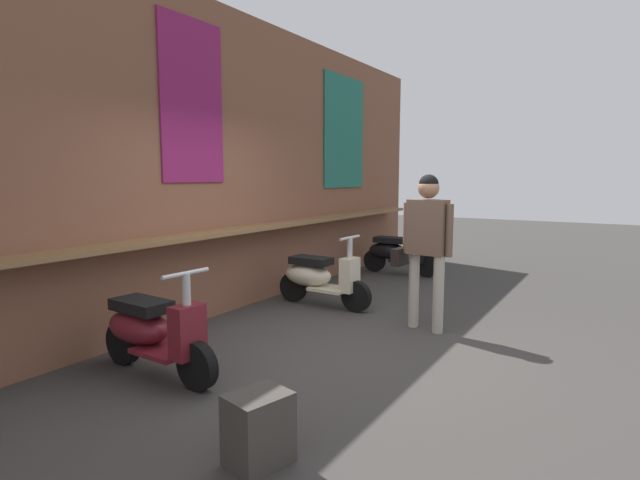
# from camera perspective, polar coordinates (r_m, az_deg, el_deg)

# --- Properties ---
(ground_plane) EXTENTS (33.91, 33.91, 0.00)m
(ground_plane) POSITION_cam_1_polar(r_m,az_deg,el_deg) (5.16, 1.98, -12.30)
(ground_plane) COLOR #383533
(market_stall_facade) EXTENTS (12.11, 0.61, 3.78)m
(market_stall_facade) POSITION_cam_1_polar(r_m,az_deg,el_deg) (6.12, -14.78, 8.47)
(market_stall_facade) COLOR brown
(market_stall_facade) RESTS_ON ground_plane
(scooter_maroon) EXTENTS (0.48, 1.40, 0.97)m
(scooter_maroon) POSITION_cam_1_polar(r_m,az_deg,el_deg) (4.69, -18.58, -9.72)
(scooter_maroon) COLOR maroon
(scooter_maroon) RESTS_ON ground_plane
(scooter_cream) EXTENTS (0.46, 1.40, 0.97)m
(scooter_cream) POSITION_cam_1_polar(r_m,az_deg,el_deg) (6.75, -0.18, -4.21)
(scooter_cream) COLOR beige
(scooter_cream) RESTS_ON ground_plane
(scooter_black) EXTENTS (0.46, 1.40, 0.97)m
(scooter_black) POSITION_cam_1_polar(r_m,az_deg,el_deg) (9.06, 8.60, -1.36)
(scooter_black) COLOR black
(scooter_black) RESTS_ON ground_plane
(shopper_with_handbag) EXTENTS (0.27, 0.68, 1.75)m
(shopper_with_handbag) POSITION_cam_1_polar(r_m,az_deg,el_deg) (5.71, 11.90, 0.53)
(shopper_with_handbag) COLOR #ADA393
(shopper_with_handbag) RESTS_ON ground_plane
(merchandise_crate) EXTENTS (0.42, 0.37, 0.44)m
(merchandise_crate) POSITION_cam_1_polar(r_m,az_deg,el_deg) (3.25, -6.97, -20.42)
(merchandise_crate) COLOR #3D3833
(merchandise_crate) RESTS_ON ground_plane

